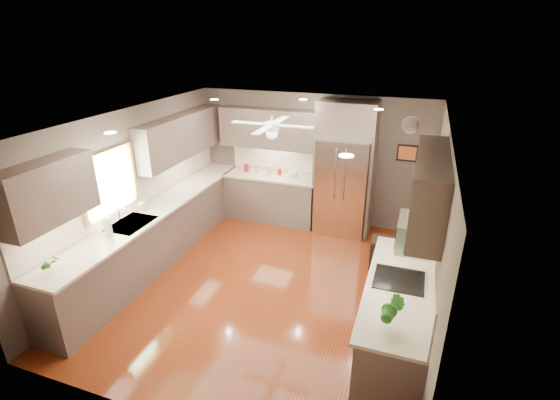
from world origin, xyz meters
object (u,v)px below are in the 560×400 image
Objects in this scene: refrigerator at (344,171)px; microwave at (416,234)px; soap_bottle at (142,205)px; potted_plant_left at (51,262)px; potted_plant_right at (393,309)px; canister_a at (246,168)px; stool at (383,253)px; bowl at (292,176)px; canister_c at (269,170)px; canister_b at (257,170)px; canister_d at (280,172)px; paper_towel at (108,226)px.

refrigerator is 4.45× the size of microwave.
soap_bottle is at bearing -141.66° from refrigerator.
potted_plant_left is 3.87m from potted_plant_right.
canister_a is at bearing 178.15° from refrigerator.
potted_plant_left is 4.72m from stool.
stool is (3.67, 1.14, -0.79)m from soap_bottle.
bowl is at bearing 130.12° from microwave.
canister_c is at bearing 178.31° from bowl.
canister_b is 1.76m from refrigerator.
stool is at bearing 17.23° from soap_bottle.
microwave is (3.07, -2.77, 0.47)m from canister_b.
bowl is at bearing 120.61° from potted_plant_right.
canister_b is at bearing -177.11° from canister_c.
refrigerator is at bearing -1.85° from canister_a.
stool is at bearing 104.26° from microwave.
microwave is (2.61, -2.81, 0.48)m from canister_d.
canister_a is 0.81× the size of canister_c.
refrigerator reaches higher than canister_d.
stool is at bearing -27.71° from canister_d.
potted_plant_right is 0.14× the size of refrigerator.
stool is at bearing 96.34° from potted_plant_right.
canister_a is 0.97m from bowl.
stool is (0.90, -1.05, -0.95)m from refrigerator.
potted_plant_right reaches higher than canister_a.
canister_b is 1.05× the size of canister_d.
refrigerator reaches higher than paper_towel.
bowl is at bearing -7.90° from canister_d.
potted_plant_right reaches higher than bowl.
canister_d reaches higher than stool.
canister_b is 0.26m from canister_c.
canister_b is at bearing 178.02° from refrigerator.
potted_plant_left is (-1.37, -4.14, 0.08)m from canister_d.
bowl is 0.08× the size of refrigerator.
bowl is (0.48, -0.01, -0.06)m from canister_c.
stool is at bearing -21.17° from canister_a.
potted_plant_right reaches higher than stool.
soap_bottle is at bearing 172.81° from microwave.
bowl is at bearing 149.84° from stool.
potted_plant_left is 4.42m from bowl.
microwave is 2.07× the size of paper_towel.
refrigerator is at bearing -1.98° from canister_b.
microwave reaches higher than canister_c.
canister_a reaches higher than canister_d.
canister_d is at bearing 6.71° from canister_c.
canister_a is 0.75× the size of bowl.
canister_b is 3.27m from paper_towel.
canister_b is 0.47m from canister_d.
soap_bottle is 0.89m from paper_towel.
canister_a is 3.21m from paper_towel.
microwave reaches higher than canister_d.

